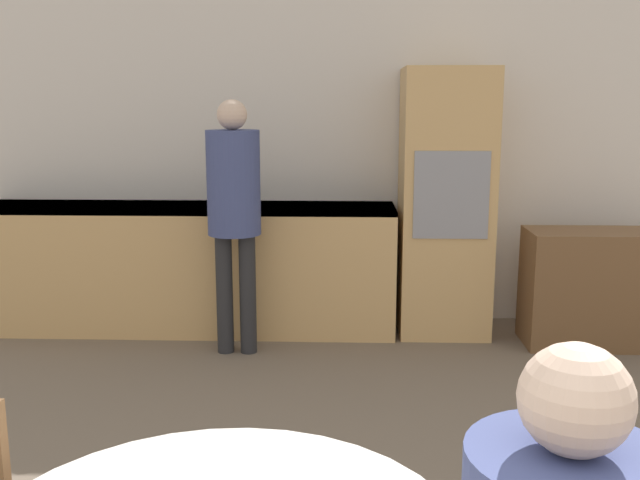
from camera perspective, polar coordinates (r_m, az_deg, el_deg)
The scene contains 5 objects.
wall_back at distance 5.48m, azimuth 1.67°, elevation 7.03°, with size 7.04×0.05×2.60m.
kitchen_counter at distance 5.39m, azimuth -10.59°, elevation -2.04°, with size 3.07×0.60×0.93m.
oven_unit at distance 5.23m, azimuth 9.97°, elevation 2.92°, with size 0.64×0.59×1.92m.
sideboard at distance 5.36m, azimuth 22.34°, elevation -3.59°, with size 1.20×0.45×0.81m.
person_standing at distance 4.71m, azimuth -6.90°, elevation 3.26°, with size 0.35×0.35×1.70m.
Camera 1 is at (0.04, -0.13, 1.68)m, focal length 40.00 mm.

